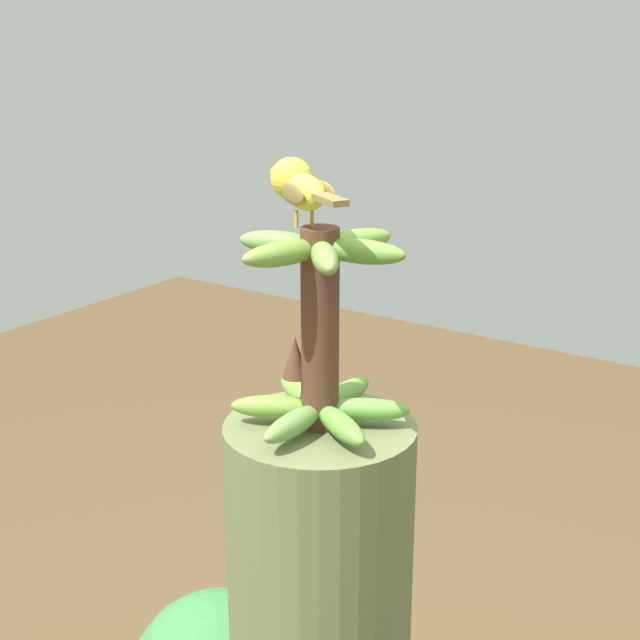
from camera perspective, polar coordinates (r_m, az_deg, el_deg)
banana_bunch at (r=1.27m, az=-0.05°, el=-0.66°), size 0.25×0.24×0.28m
perched_bird at (r=1.24m, az=-1.30°, el=8.20°), size 0.12×0.18×0.09m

